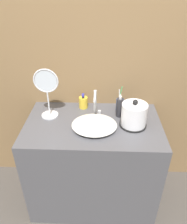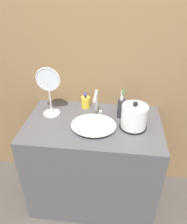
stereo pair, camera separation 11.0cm
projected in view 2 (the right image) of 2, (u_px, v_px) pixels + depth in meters
ground_plane at (89, 224)px, 1.84m from camera, size 12.00×12.00×0.00m
wall_back at (98, 49)px, 1.69m from camera, size 6.00×0.04×2.60m
vanity_counter at (93, 162)px, 1.88m from camera, size 1.04×0.62×0.83m
sink_basin at (94, 125)px, 1.59m from camera, size 0.33×0.30×0.06m
faucet at (97, 103)px, 1.68m from camera, size 0.06×0.17×0.22m
electric_kettle at (134, 118)px, 1.57m from camera, size 0.20×0.20×0.22m
toothbrush_cup at (122, 105)px, 1.78m from camera, size 0.06×0.06×0.21m
lotion_bottle at (86, 102)px, 1.84m from camera, size 0.07×0.07×0.13m
shampoo_bottle at (141, 113)px, 1.69m from camera, size 0.05×0.05×0.11m
mouthwash_bottle at (121, 108)px, 1.69m from camera, size 0.06×0.06×0.20m
vanity_mirror at (49, 89)px, 1.66m from camera, size 0.19×0.13×0.40m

